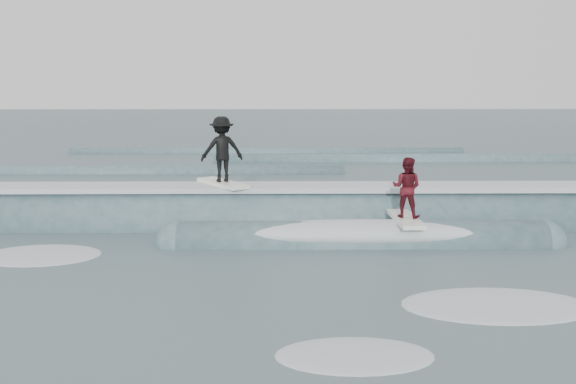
{
  "coord_description": "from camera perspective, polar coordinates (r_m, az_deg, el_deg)",
  "views": [
    {
      "loc": [
        -0.19,
        -13.74,
        3.96
      ],
      "look_at": [
        0.0,
        2.79,
        1.1
      ],
      "focal_mm": 40.0,
      "sensor_mm": 36.0,
      "label": 1
    }
  ],
  "objects": [
    {
      "name": "surfer_red",
      "position": [
        15.86,
        10.48,
        -0.03
      ],
      "size": [
        0.88,
        2.02,
        1.57
      ],
      "color": "white",
      "rests_on": "ground"
    },
    {
      "name": "surfer_black",
      "position": [
        17.71,
        -5.89,
        3.59
      ],
      "size": [
        1.6,
        1.95,
        1.89
      ],
      "color": "white",
      "rests_on": "ground"
    },
    {
      "name": "whitewater",
      "position": [
        12.96,
        -5.18,
        -8.01
      ],
      "size": [
        14.19,
        7.97,
        0.1
      ],
      "color": "silver",
      "rests_on": "ground"
    },
    {
      "name": "far_swells",
      "position": [
        31.64,
        0.07,
        2.62
      ],
      "size": [
        37.89,
        8.65,
        0.8
      ],
      "color": "#385A5F",
      "rests_on": "ground"
    },
    {
      "name": "ground",
      "position": [
        14.3,
        0.13,
        -6.26
      ],
      "size": [
        160.0,
        160.0,
        0.0
      ],
      "primitive_type": "plane",
      "color": "#374C51",
      "rests_on": "ground"
    },
    {
      "name": "breaking_wave",
      "position": [
        17.6,
        0.99,
        -3.05
      ],
      "size": [
        23.02,
        3.84,
        2.12
      ],
      "color": "#385A5F",
      "rests_on": "ground"
    }
  ]
}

